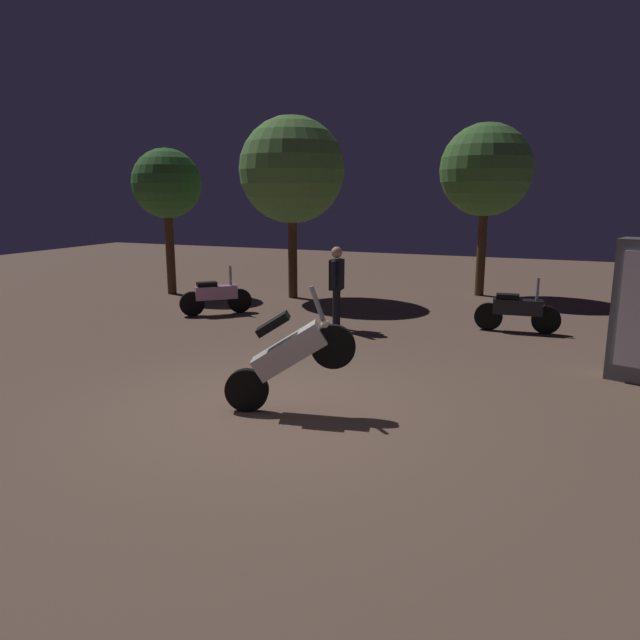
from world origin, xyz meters
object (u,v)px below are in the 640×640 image
person_rider_beside (337,280)px  motorcycle_black_parked_left (517,310)px  motorcycle_pink_parked_right (216,296)px  motorcycle_white_foreground (289,355)px

person_rider_beside → motorcycle_black_parked_left: bearing=-168.4°
motorcycle_black_parked_left → motorcycle_pink_parked_right: size_ratio=1.32×
motorcycle_white_foreground → motorcycle_black_parked_left: bearing=47.4°
motorcycle_black_parked_left → person_rider_beside: (-3.43, -1.15, 0.57)m
motorcycle_black_parked_left → motorcycle_pink_parked_right: same height
motorcycle_pink_parked_right → person_rider_beside: (3.09, -0.33, 0.57)m
motorcycle_white_foreground → motorcycle_black_parked_left: 6.22m
motorcycle_black_parked_left → motorcycle_pink_parked_right: (-6.52, -0.82, 0.00)m
motorcycle_white_foreground → motorcycle_pink_parked_right: size_ratio=1.30×
motorcycle_white_foreground → person_rider_beside: (-1.14, 4.62, 0.26)m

